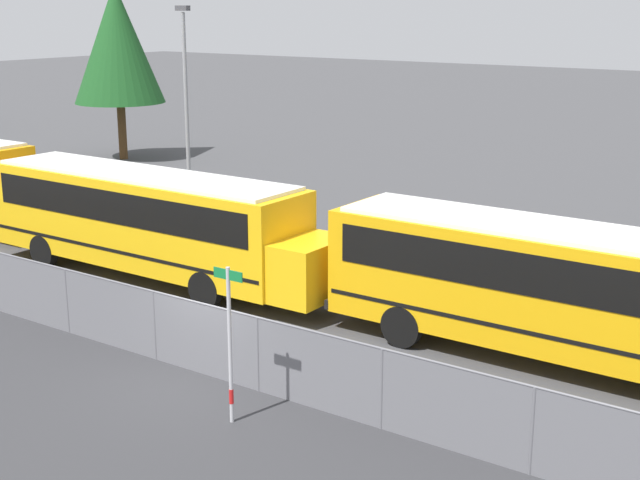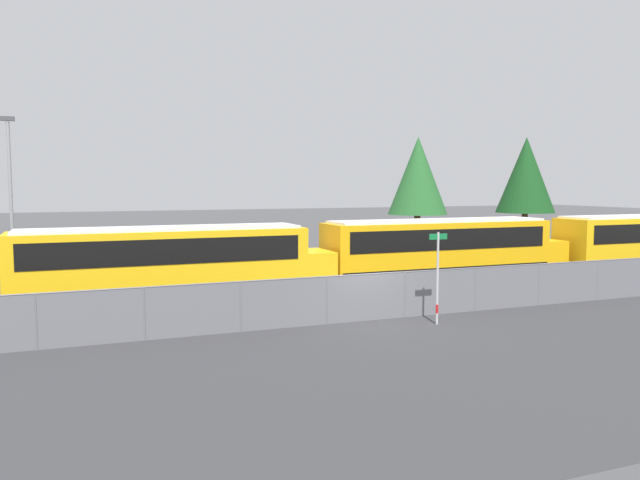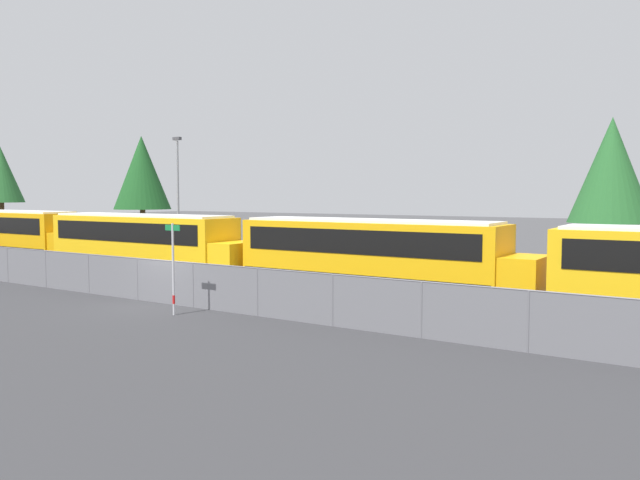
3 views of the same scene
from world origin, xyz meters
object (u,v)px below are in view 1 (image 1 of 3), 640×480
Objects in this scene: school_bus_3 at (570,286)px; light_pole at (186,98)px; street_sign at (230,342)px; school_bus_2 at (150,217)px; tree_3 at (117,44)px.

light_pole is at bearing 157.95° from school_bus_3.
school_bus_2 is at bearing 144.08° from street_sign.
school_bus_3 is 7.85m from street_sign.
light_pole is (-6.05, 8.12, 2.44)m from school_bus_2.
street_sign is (-4.40, -6.50, -0.23)m from school_bus_3.
street_sign is 0.40× the size of light_pole.
light_pole reaches higher than school_bus_3.
school_bus_3 is 1.36× the size of tree_3.
school_bus_3 is 32.58m from tree_3.
tree_3 is at bearing 139.23° from school_bus_2.
tree_3 is at bearing 149.50° from light_pole.
tree_3 reaches higher than school_bus_2.
school_bus_2 is 12.57m from school_bus_3.
tree_3 reaches higher than street_sign.
light_pole is 12.45m from tree_3.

